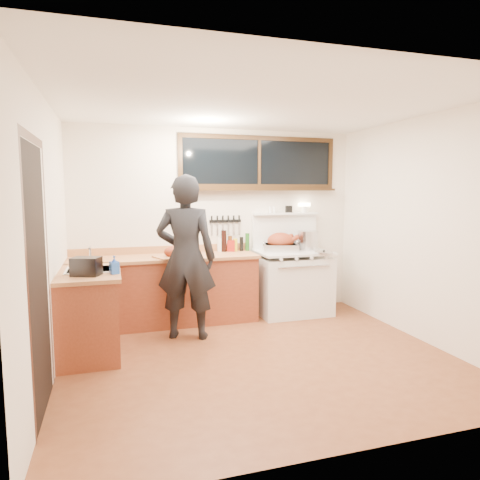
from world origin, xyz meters
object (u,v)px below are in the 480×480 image
object	(u,v)px
vintage_stove	(292,281)
roast_turkey	(281,244)
cutting_board	(173,253)
man	(186,257)

from	to	relation	value
vintage_stove	roast_turkey	distance (m)	0.56
cutting_board	man	bearing A→B (deg)	-80.32
roast_turkey	vintage_stove	bearing A→B (deg)	-21.90
vintage_stove	man	bearing A→B (deg)	-160.61
cutting_board	roast_turkey	xyz separation A→B (m)	(1.54, 0.16, 0.05)
vintage_stove	man	size ratio (longest dim) A/B	0.81
vintage_stove	man	distance (m)	1.79
vintage_stove	cutting_board	world-z (taller)	vintage_stove
vintage_stove	man	xyz separation A→B (m)	(-1.62, -0.57, 0.50)
vintage_stove	roast_turkey	bearing A→B (deg)	158.10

